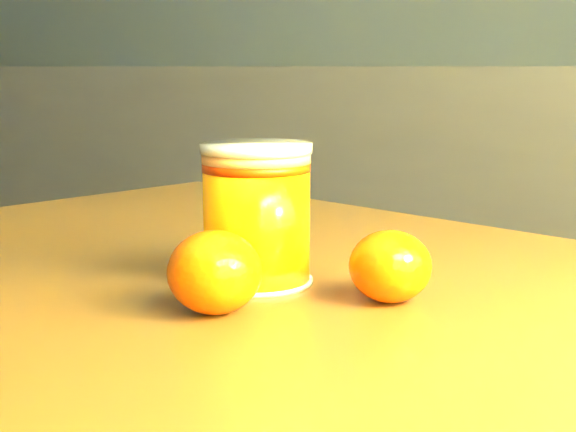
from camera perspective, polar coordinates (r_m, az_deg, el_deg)
The scene contains 4 objects.
kitchen_counter at distance 2.13m, azimuth -2.37°, elevation -1.60°, with size 3.15×0.60×0.90m, color #414246.
juice_glass at distance 0.59m, azimuth -2.25°, elevation 0.09°, with size 0.08×0.08×0.10m.
orange_front at distance 0.52m, azimuth -5.23°, elevation -3.99°, with size 0.06×0.06×0.05m, color #FB5B05.
orange_back at distance 0.55m, azimuth 7.28°, elevation -3.56°, with size 0.06×0.06×0.05m, color #FB5B05.
Camera 1 is at (1.25, -0.22, 0.90)m, focal length 50.00 mm.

